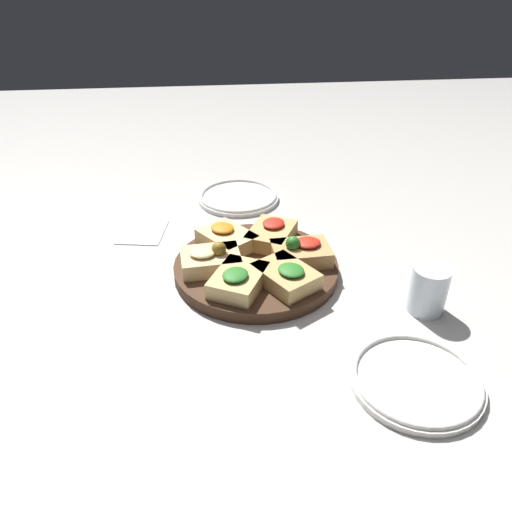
% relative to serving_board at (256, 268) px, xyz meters
% --- Properties ---
extents(ground_plane, '(3.00, 3.00, 0.00)m').
position_rel_serving_board_xyz_m(ground_plane, '(0.00, 0.00, -0.01)').
color(ground_plane, beige).
extents(serving_board, '(0.31, 0.31, 0.02)m').
position_rel_serving_board_xyz_m(serving_board, '(0.00, 0.00, 0.00)').
color(serving_board, '#422819').
rests_on(serving_board, ground_plane).
extents(focaccia_slice_0, '(0.13, 0.12, 0.04)m').
position_rel_serving_board_xyz_m(focaccia_slice_0, '(0.07, 0.04, 0.03)').
color(focaccia_slice_0, tan).
rests_on(focaccia_slice_0, serving_board).
extents(focaccia_slice_1, '(0.08, 0.11, 0.05)m').
position_rel_serving_board_xyz_m(focaccia_slice_1, '(-0.00, 0.08, 0.03)').
color(focaccia_slice_1, tan).
rests_on(focaccia_slice_1, serving_board).
extents(focaccia_slice_2, '(0.13, 0.12, 0.04)m').
position_rel_serving_board_xyz_m(focaccia_slice_2, '(-0.08, 0.04, 0.03)').
color(focaccia_slice_2, tan).
rests_on(focaccia_slice_2, serving_board).
extents(focaccia_slice_3, '(0.13, 0.13, 0.04)m').
position_rel_serving_board_xyz_m(focaccia_slice_3, '(-0.07, -0.05, 0.03)').
color(focaccia_slice_3, '#E5C689').
rests_on(focaccia_slice_3, serving_board).
extents(focaccia_slice_4, '(0.09, 0.11, 0.05)m').
position_rel_serving_board_xyz_m(focaccia_slice_4, '(0.01, -0.08, 0.03)').
color(focaccia_slice_4, '#E5C689').
rests_on(focaccia_slice_4, serving_board).
extents(focaccia_slice_5, '(0.13, 0.12, 0.04)m').
position_rel_serving_board_xyz_m(focaccia_slice_5, '(0.08, -0.04, 0.03)').
color(focaccia_slice_5, '#DBB775').
rests_on(focaccia_slice_5, serving_board).
extents(plate_left, '(0.19, 0.19, 0.02)m').
position_rel_serving_board_xyz_m(plate_left, '(-0.32, -0.01, -0.00)').
color(plate_left, white).
rests_on(plate_left, ground_plane).
extents(plate_right, '(0.19, 0.19, 0.02)m').
position_rel_serving_board_xyz_m(plate_right, '(0.30, 0.19, -0.00)').
color(plate_right, white).
rests_on(plate_right, ground_plane).
extents(water_glass, '(0.06, 0.06, 0.08)m').
position_rel_serving_board_xyz_m(water_glass, '(0.14, 0.27, 0.03)').
color(water_glass, silver).
rests_on(water_glass, ground_plane).
extents(napkin_stack, '(0.12, 0.11, 0.00)m').
position_rel_serving_board_xyz_m(napkin_stack, '(-0.18, -0.23, -0.01)').
color(napkin_stack, white).
rests_on(napkin_stack, ground_plane).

